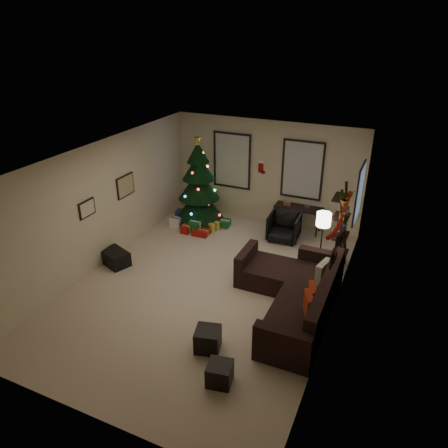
{
  "coord_description": "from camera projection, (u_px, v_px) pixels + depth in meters",
  "views": [
    {
      "loc": [
        3.26,
        -6.43,
        4.87
      ],
      "look_at": [
        0.1,
        0.6,
        1.15
      ],
      "focal_mm": 33.67,
      "sensor_mm": 36.0,
      "label": 1
    }
  ],
  "objects": [
    {
      "name": "stocking_right",
      "position": [
        274.0,
        169.0,
        10.84
      ],
      "size": [
        0.2,
        0.05,
        0.36
      ],
      "color": "#990F0C",
      "rests_on": "wall_back"
    },
    {
      "name": "window_back_left",
      "position": [
        232.0,
        161.0,
        11.13
      ],
      "size": [
        1.05,
        0.06,
        1.5
      ],
      "color": "#728CB2",
      "rests_on": "wall_back"
    },
    {
      "name": "gallery",
      "position": [
        338.0,
        243.0,
        6.94
      ],
      "size": [
        0.03,
        1.25,
        0.54
      ],
      "color": "black",
      "rests_on": "wall_right"
    },
    {
      "name": "window_back_right",
      "position": [
        302.0,
        170.0,
        10.43
      ],
      "size": [
        1.05,
        0.06,
        1.5
      ],
      "color": "#728CB2",
      "rests_on": "wall_back"
    },
    {
      "name": "garland",
      "position": [
        340.0,
        218.0,
        6.74
      ],
      "size": [
        0.08,
        1.9,
        0.3
      ],
      "primitive_type": null,
      "color": "#A5140C",
      "rests_on": "wall_right"
    },
    {
      "name": "floor_lamp",
      "position": [
        323.0,
        223.0,
        8.54
      ],
      "size": [
        0.3,
        0.3,
        1.4
      ],
      "rotation": [
        0.0,
        0.0,
        -0.34
      ],
      "color": "black",
      "rests_on": "floor"
    },
    {
      "name": "pillow_red_a",
      "position": [
        308.0,
        305.0,
        6.95
      ],
      "size": [
        0.25,
        0.41,
        0.4
      ],
      "primitive_type": "cube",
      "rotation": [
        0.0,
        0.0,
        0.39
      ],
      "color": "maroon",
      "rests_on": "sofa"
    },
    {
      "name": "art_abstract",
      "position": [
        87.0,
        208.0,
        8.51
      ],
      "size": [
        0.04,
        0.45,
        0.35
      ],
      "color": "black",
      "rests_on": "wall_left"
    },
    {
      "name": "desk",
      "position": [
        299.0,
        210.0,
        10.63
      ],
      "size": [
        1.21,
        0.43,
        0.65
      ],
      "color": "black",
      "rests_on": "floor"
    },
    {
      "name": "wall_right",
      "position": [
        339.0,
        253.0,
        7.09
      ],
      "size": [
        0.0,
        7.0,
        7.0
      ],
      "primitive_type": "plane",
      "rotation": [
        1.57,
        0.0,
        -1.57
      ],
      "color": "beige",
      "rests_on": "floor"
    },
    {
      "name": "ottoman_far",
      "position": [
        220.0,
        373.0,
        6.22
      ],
      "size": [
        0.42,
        0.42,
        0.34
      ],
      "primitive_type": "cube",
      "rotation": [
        0.0,
        0.0,
        0.18
      ],
      "color": "black",
      "rests_on": "floor"
    },
    {
      "name": "wall_front",
      "position": [
        80.0,
        341.0,
        5.14
      ],
      "size": [
        5.0,
        0.0,
        5.0
      ],
      "primitive_type": "plane",
      "rotation": [
        -1.57,
        0.0,
        0.0
      ],
      "color": "beige",
      "rests_on": "floor"
    },
    {
      "name": "ottoman_near",
      "position": [
        208.0,
        339.0,
        6.86
      ],
      "size": [
        0.49,
        0.49,
        0.38
      ],
      "primitive_type": "cube",
      "rotation": [
        0.0,
        0.0,
        0.25
      ],
      "color": "black",
      "rests_on": "floor"
    },
    {
      "name": "stocking_left",
      "position": [
        261.0,
        166.0,
        10.89
      ],
      "size": [
        0.2,
        0.05,
        0.36
      ],
      "color": "#990F0C",
      "rests_on": "wall_back"
    },
    {
      "name": "potted_plant",
      "position": [
        346.0,
        196.0,
        8.25
      ],
      "size": [
        0.53,
        0.53,
        0.44
      ],
      "primitive_type": "imported",
      "rotation": [
        0.0,
        0.0,
        0.78
      ],
      "color": "#4C4C4C",
      "rests_on": "bookshelf"
    },
    {
      "name": "wall_back",
      "position": [
        266.0,
        172.0,
        10.89
      ],
      "size": [
        5.0,
        0.0,
        5.0
      ],
      "primitive_type": "plane",
      "rotation": [
        1.57,
        0.0,
        0.0
      ],
      "color": "beige",
      "rests_on": "floor"
    },
    {
      "name": "storage_bin",
      "position": [
        115.0,
        258.0,
        9.28
      ],
      "size": [
        0.75,
        0.63,
        0.32
      ],
      "primitive_type": "cube",
      "rotation": [
        0.0,
        0.0,
        -0.37
      ],
      "color": "black",
      "rests_on": "floor"
    },
    {
      "name": "window_right_wall",
      "position": [
        360.0,
        193.0,
        9.13
      ],
      "size": [
        0.06,
        0.9,
        1.3
      ],
      "color": "#728CB2",
      "rests_on": "wall_right"
    },
    {
      "name": "wall_left",
      "position": [
        101.0,
        205.0,
        8.94
      ],
      "size": [
        0.0,
        7.0,
        7.0
      ],
      "primitive_type": "plane",
      "rotation": [
        1.57,
        0.0,
        1.57
      ],
      "color": "beige",
      "rests_on": "floor"
    },
    {
      "name": "pillow_cream",
      "position": [
        323.0,
        272.0,
        7.87
      ],
      "size": [
        0.22,
        0.45,
        0.43
      ],
      "primitive_type": "cube",
      "rotation": [
        0.0,
        0.0,
        -0.24
      ],
      "color": "#BFB39B",
      "rests_on": "sofa"
    },
    {
      "name": "sofa",
      "position": [
        296.0,
        294.0,
        7.81
      ],
      "size": [
        1.98,
        2.87,
        0.89
      ],
      "color": "black",
      "rests_on": "floor"
    },
    {
      "name": "bookshelf",
      "position": [
        342.0,
        230.0,
        8.79
      ],
      "size": [
        0.3,
        0.56,
        1.92
      ],
      "color": "black",
      "rests_on": "floor"
    },
    {
      "name": "presents",
      "position": [
        197.0,
        225.0,
        10.91
      ],
      "size": [
        1.5,
        1.01,
        0.3
      ],
      "rotation": [
        0.0,
        0.0,
        -0.25
      ],
      "color": "#14591E",
      "rests_on": "floor"
    },
    {
      "name": "pillow_red_b",
      "position": [
        312.0,
        297.0,
        7.16
      ],
      "size": [
        0.24,
        0.42,
        0.41
      ],
      "primitive_type": "cube",
      "rotation": [
        0.0,
        0.0,
        0.33
      ],
      "color": "maroon",
      "rests_on": "sofa"
    },
    {
      "name": "art_map",
      "position": [
        125.0,
        186.0,
        9.56
      ],
      "size": [
        0.04,
        0.6,
        0.5
      ],
      "color": "black",
      "rests_on": "wall_left"
    },
    {
      "name": "floor",
      "position": [
        208.0,
        285.0,
        8.6
      ],
      "size": [
        7.0,
        7.0,
        0.0
      ],
      "primitive_type": "plane",
      "color": "#CAB398",
      "rests_on": "ground"
    },
    {
      "name": "ceiling",
      "position": [
        205.0,
        158.0,
        7.43
      ],
      "size": [
        7.0,
        7.0,
        0.0
      ],
      "primitive_type": "plane",
      "rotation": [
        3.14,
        0.0,
        0.0
      ],
      "color": "white",
      "rests_on": "floor"
    },
    {
      "name": "christmas_tree",
      "position": [
        199.0,
        188.0,
        10.85
      ],
      "size": [
        1.29,
        1.29,
        2.4
      ],
      "rotation": [
        0.0,
        0.0,
        -0.08
      ],
      "color": "black",
      "rests_on": "floor"
    },
    {
      "name": "desk_chair",
      "position": [
        284.0,
        227.0,
        10.26
      ],
      "size": [
        0.71,
        0.67,
        0.69
      ],
      "primitive_type": "imported",
      "rotation": [
        0.0,
        0.0,
        0.05
      ],
      "color": "black",
      "rests_on": "floor"
    }
  ]
}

